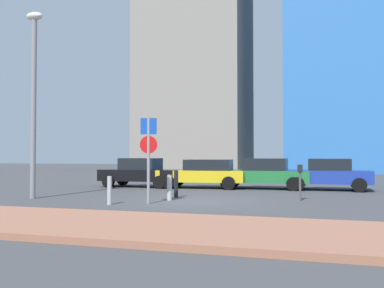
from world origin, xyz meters
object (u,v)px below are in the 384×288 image
at_px(parked_car_blue, 328,174).
at_px(traffic_bollard_near, 109,190).
at_px(parked_car_green, 263,173).
at_px(parking_sign_post, 149,149).
at_px(street_lamp, 34,89).
at_px(parked_car_yellow, 204,173).
at_px(traffic_bollard_mid, 169,188).
at_px(parking_meter, 300,177).
at_px(parked_car_black, 140,172).
at_px(traffic_bollard_far, 176,184).

distance_m(parked_car_blue, traffic_bollard_near, 10.98).
height_order(parked_car_green, parking_sign_post, parking_sign_post).
bearing_deg(street_lamp, parked_car_blue, 34.49).
xyz_separation_m(parked_car_yellow, traffic_bollard_near, (-1.08, -7.93, -0.28)).
height_order(parked_car_yellow, traffic_bollard_mid, parked_car_yellow).
distance_m(parking_sign_post, parking_meter, 5.55).
xyz_separation_m(parked_car_green, parking_sign_post, (-2.84, -7.73, 1.08)).
height_order(parked_car_green, traffic_bollard_near, parked_car_green).
xyz_separation_m(parked_car_black, street_lamp, (-1.47, -6.73, 3.43)).
bearing_deg(street_lamp, traffic_bollard_mid, 9.74).
height_order(parked_car_black, parking_sign_post, parking_sign_post).
bearing_deg(parking_sign_post, street_lamp, 175.56).
relative_size(parked_car_yellow, traffic_bollard_mid, 4.78).
bearing_deg(street_lamp, parked_car_yellow, 55.22).
relative_size(parking_sign_post, street_lamp, 0.41).
xyz_separation_m(parked_car_black, traffic_bollard_near, (2.28, -7.70, -0.29)).
xyz_separation_m(traffic_bollard_near, traffic_bollard_far, (1.34, 2.91, 0.05)).
height_order(parking_meter, street_lamp, street_lamp).
bearing_deg(parked_car_black, parked_car_yellow, 3.93).
height_order(parked_car_black, parked_car_blue, parked_car_black).
relative_size(parking_sign_post, traffic_bollard_near, 3.10).
xyz_separation_m(traffic_bollard_mid, traffic_bollard_far, (-0.10, 1.04, 0.06)).
distance_m(parked_car_black, parking_sign_post, 7.97).
height_order(traffic_bollard_near, traffic_bollard_mid, traffic_bollard_near).
distance_m(parked_car_black, traffic_bollard_far, 6.01).
bearing_deg(parking_sign_post, traffic_bollard_mid, 76.98).
bearing_deg(parked_car_yellow, traffic_bollard_near, -97.78).
height_order(parked_car_yellow, street_lamp, street_lamp).
relative_size(parking_sign_post, traffic_bollard_mid, 3.14).
relative_size(parked_car_yellow, parking_meter, 3.42).
height_order(street_lamp, traffic_bollard_far, street_lamp).
distance_m(traffic_bollard_near, traffic_bollard_far, 3.20).
bearing_deg(parked_car_blue, traffic_bollard_mid, -130.69).
xyz_separation_m(parked_car_black, parking_meter, (8.29, -4.63, 0.09)).
height_order(parked_car_blue, traffic_bollard_mid, parked_car_blue).
xyz_separation_m(parking_sign_post, traffic_bollard_mid, (0.29, 1.27, -1.38)).
bearing_deg(street_lamp, parked_car_green, 43.56).
distance_m(traffic_bollard_mid, traffic_bollard_far, 1.05).
bearing_deg(parked_car_green, parking_meter, -68.92).
bearing_deg(traffic_bollard_near, traffic_bollard_far, 65.25).
height_order(parked_car_yellow, parked_car_blue, parked_car_blue).
xyz_separation_m(parked_car_blue, traffic_bollard_far, (-5.72, -5.49, -0.24)).
xyz_separation_m(street_lamp, traffic_bollard_far, (5.09, 1.93, -3.66)).
xyz_separation_m(parked_car_black, parked_car_blue, (9.34, 0.70, 0.00)).
bearing_deg(parked_car_black, traffic_bollard_far, -52.95).
xyz_separation_m(parked_car_black, parked_car_green, (6.27, 0.62, 0.00)).
relative_size(parked_car_black, parked_car_yellow, 0.92).
bearing_deg(traffic_bollard_near, parking_sign_post, 27.20).
bearing_deg(traffic_bollard_near, parked_car_green, 64.42).
distance_m(parking_meter, street_lamp, 10.53).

